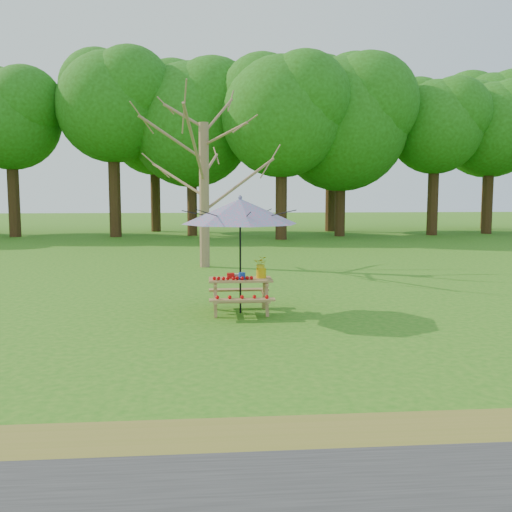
{
  "coord_description": "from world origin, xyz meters",
  "views": [
    {
      "loc": [
        3.09,
        -7.81,
        2.29
      ],
      "look_at": [
        4.01,
        2.93,
        1.1
      ],
      "focal_mm": 40.0,
      "sensor_mm": 36.0,
      "label": 1
    }
  ],
  "objects": [
    {
      "name": "treeline",
      "position": [
        0.0,
        22.0,
        8.0
      ],
      "size": [
        60.0,
        12.0,
        16.0
      ],
      "primitive_type": null,
      "color": "#21520E",
      "rests_on": "ground"
    },
    {
      "name": "bare_tree",
      "position": [
        3.0,
        9.92,
        6.25
      ],
      "size": [
        5.59,
        5.59,
        10.29
      ],
      "color": "#8A634B",
      "rests_on": "ground"
    },
    {
      "name": "tomatoes_row",
      "position": [
        3.56,
        2.75,
        0.71
      ],
      "size": [
        0.77,
        0.13,
        0.07
      ],
      "primitive_type": null,
      "color": "red",
      "rests_on": "picnic_table"
    },
    {
      "name": "picnic_table",
      "position": [
        3.71,
        2.92,
        0.33
      ],
      "size": [
        1.2,
        1.32,
        0.67
      ],
      "color": "#A27749",
      "rests_on": "ground"
    },
    {
      "name": "patio_umbrella",
      "position": [
        3.71,
        2.93,
        1.95
      ],
      "size": [
        2.43,
        2.43,
        2.25
      ],
      "color": "black",
      "rests_on": "ground"
    },
    {
      "name": "flower_bucket",
      "position": [
        4.11,
        2.98,
        0.89
      ],
      "size": [
        0.31,
        0.29,
        0.42
      ],
      "color": "gold",
      "rests_on": "picnic_table"
    },
    {
      "name": "produce_bins",
      "position": [
        3.65,
        2.94,
        0.72
      ],
      "size": [
        0.34,
        0.4,
        0.13
      ],
      "color": "red",
      "rests_on": "picnic_table"
    }
  ]
}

